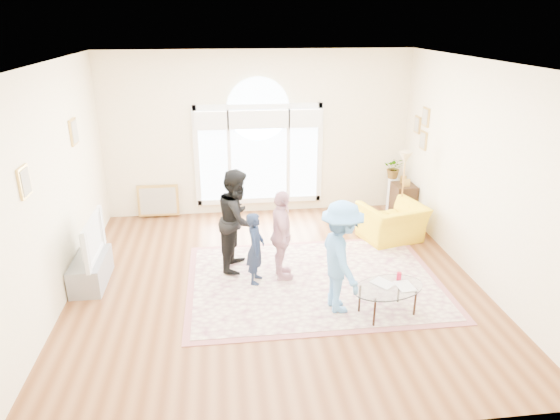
{
  "coord_description": "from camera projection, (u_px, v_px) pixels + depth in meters",
  "views": [
    {
      "loc": [
        -0.75,
        -6.6,
        3.75
      ],
      "look_at": [
        0.1,
        0.3,
        1.05
      ],
      "focal_mm": 32.0,
      "sensor_mm": 36.0,
      "label": 1
    }
  ],
  "objects": [
    {
      "name": "ground",
      "position": [
        276.0,
        282.0,
        7.55
      ],
      "size": [
        6.0,
        6.0,
        0.0
      ],
      "primitive_type": "plane",
      "color": "#5E3216",
      "rests_on": "ground"
    },
    {
      "name": "room_shell",
      "position": [
        260.0,
        138.0,
        9.61
      ],
      "size": [
        6.0,
        6.0,
        6.0
      ],
      "color": "#FAEAC8",
      "rests_on": "ground"
    },
    {
      "name": "area_rug",
      "position": [
        314.0,
        281.0,
        7.56
      ],
      "size": [
        3.6,
        2.6,
        0.02
      ],
      "primitive_type": "cube",
      "color": "beige",
      "rests_on": "ground"
    },
    {
      "name": "rug_border",
      "position": [
        314.0,
        281.0,
        7.56
      ],
      "size": [
        3.8,
        2.8,
        0.01
      ],
      "primitive_type": "cube",
      "color": "#9B5857",
      "rests_on": "ground"
    },
    {
      "name": "tv_console",
      "position": [
        91.0,
        271.0,
        7.44
      ],
      "size": [
        0.45,
        1.0,
        0.42
      ],
      "primitive_type": "cube",
      "color": "gray",
      "rests_on": "ground"
    },
    {
      "name": "television",
      "position": [
        87.0,
        239.0,
        7.26
      ],
      "size": [
        0.17,
        1.1,
        0.63
      ],
      "color": "black",
      "rests_on": "tv_console"
    },
    {
      "name": "coffee_table",
      "position": [
        388.0,
        288.0,
        6.59
      ],
      "size": [
        1.13,
        0.89,
        0.54
      ],
      "rotation": [
        0.0,
        0.0,
        0.28
      ],
      "color": "silver",
      "rests_on": "ground"
    },
    {
      "name": "armchair",
      "position": [
        392.0,
        223.0,
        8.86
      ],
      "size": [
        1.23,
        1.14,
        0.67
      ],
      "primitive_type": "imported",
      "rotation": [
        0.0,
        0.0,
        3.41
      ],
      "color": "yellow",
      "rests_on": "ground"
    },
    {
      "name": "side_cabinet",
      "position": [
        403.0,
        201.0,
        9.83
      ],
      "size": [
        0.4,
        0.5,
        0.7
      ],
      "primitive_type": "cube",
      "color": "black",
      "rests_on": "ground"
    },
    {
      "name": "floor_lamp",
      "position": [
        405.0,
        164.0,
        8.93
      ],
      "size": [
        0.29,
        0.29,
        1.51
      ],
      "color": "black",
      "rests_on": "ground"
    },
    {
      "name": "plant_pedestal",
      "position": [
        392.0,
        194.0,
        10.22
      ],
      "size": [
        0.2,
        0.2,
        0.7
      ],
      "primitive_type": "cylinder",
      "color": "white",
      "rests_on": "ground"
    },
    {
      "name": "potted_plant",
      "position": [
        394.0,
        168.0,
        10.01
      ],
      "size": [
        0.49,
        0.46,
        0.43
      ],
      "primitive_type": "imported",
      "rotation": [
        0.0,
        0.0,
        -0.38
      ],
      "color": "#33722D",
      "rests_on": "plant_pedestal"
    },
    {
      "name": "leaning_picture",
      "position": [
        160.0,
        217.0,
        10.01
      ],
      "size": [
        0.8,
        0.14,
        0.62
      ],
      "primitive_type": "cube",
      "rotation": [
        -0.14,
        0.0,
        0.0
      ],
      "color": "tan",
      "rests_on": "ground"
    },
    {
      "name": "child_navy",
      "position": [
        256.0,
        248.0,
        7.34
      ],
      "size": [
        0.36,
        0.46,
        1.1
      ],
      "primitive_type": "imported",
      "rotation": [
        0.0,
        0.0,
        1.31
      ],
      "color": "#18233C",
      "rests_on": "area_rug"
    },
    {
      "name": "child_black",
      "position": [
        238.0,
        220.0,
        7.71
      ],
      "size": [
        0.78,
        0.9,
        1.61
      ],
      "primitive_type": "imported",
      "rotation": [
        0.0,
        0.0,
        1.33
      ],
      "color": "black",
      "rests_on": "area_rug"
    },
    {
      "name": "child_pink",
      "position": [
        282.0,
        236.0,
        7.41
      ],
      "size": [
        0.34,
        0.81,
        1.39
      ],
      "primitive_type": "imported",
      "rotation": [
        0.0,
        0.0,
        1.58
      ],
      "color": "#D397A4",
      "rests_on": "area_rug"
    },
    {
      "name": "child_blue",
      "position": [
        341.0,
        257.0,
        6.56
      ],
      "size": [
        0.68,
        1.06,
        1.55
      ],
      "primitive_type": "imported",
      "rotation": [
        0.0,
        0.0,
        1.68
      ],
      "color": "#5290D7",
      "rests_on": "area_rug"
    }
  ]
}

